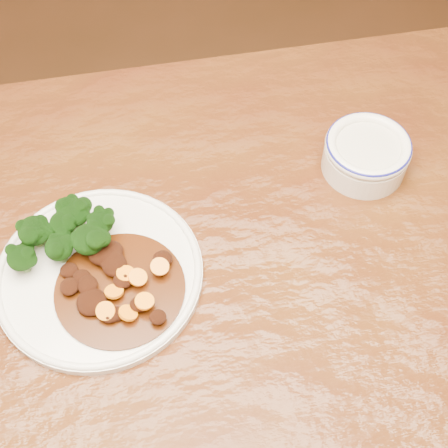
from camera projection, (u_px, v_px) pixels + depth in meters
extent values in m
cube|color=#522D0E|center=(195.00, 308.00, 0.82)|extent=(1.57, 1.02, 0.04)
cylinder|color=silver|center=(100.00, 274.00, 0.82)|extent=(0.27, 0.27, 0.01)
torus|color=silver|center=(99.00, 272.00, 0.81)|extent=(0.27, 0.27, 0.01)
cylinder|color=#628745|center=(77.00, 221.00, 0.85)|extent=(0.01, 0.01, 0.02)
ellipsoid|color=black|center=(74.00, 212.00, 0.83)|extent=(0.04, 0.04, 0.03)
cylinder|color=#628745|center=(103.00, 230.00, 0.84)|extent=(0.01, 0.01, 0.02)
ellipsoid|color=black|center=(100.00, 222.00, 0.82)|extent=(0.04, 0.04, 0.03)
cylinder|color=#628745|center=(38.00, 240.00, 0.83)|extent=(0.01, 0.01, 0.02)
ellipsoid|color=black|center=(34.00, 231.00, 0.81)|extent=(0.04, 0.04, 0.03)
cylinder|color=#628745|center=(92.00, 248.00, 0.82)|extent=(0.01, 0.01, 0.02)
ellipsoid|color=black|center=(89.00, 239.00, 0.80)|extent=(0.04, 0.04, 0.04)
cylinder|color=#628745|center=(62.00, 256.00, 0.81)|extent=(0.01, 0.01, 0.02)
ellipsoid|color=black|center=(59.00, 248.00, 0.80)|extent=(0.04, 0.04, 0.03)
cylinder|color=#628745|center=(26.00, 266.00, 0.81)|extent=(0.01, 0.01, 0.02)
ellipsoid|color=black|center=(21.00, 258.00, 0.79)|extent=(0.04, 0.04, 0.03)
cylinder|color=#628745|center=(66.00, 231.00, 0.84)|extent=(0.01, 0.01, 0.02)
ellipsoid|color=black|center=(63.00, 223.00, 0.82)|extent=(0.04, 0.04, 0.03)
cylinder|color=#411C07|center=(120.00, 289.00, 0.79)|extent=(0.17, 0.17, 0.00)
ellipsoid|color=black|center=(69.00, 270.00, 0.80)|extent=(0.02, 0.02, 0.01)
ellipsoid|color=black|center=(162.00, 259.00, 0.81)|extent=(0.03, 0.03, 0.01)
ellipsoid|color=black|center=(88.00, 285.00, 0.78)|extent=(0.03, 0.03, 0.01)
ellipsoid|color=black|center=(158.00, 317.00, 0.76)|extent=(0.02, 0.02, 0.01)
ellipsoid|color=black|center=(110.00, 251.00, 0.81)|extent=(0.03, 0.03, 0.02)
ellipsoid|color=black|center=(141.00, 304.00, 0.77)|extent=(0.03, 0.02, 0.01)
ellipsoid|color=black|center=(114.00, 265.00, 0.80)|extent=(0.03, 0.04, 0.02)
ellipsoid|color=black|center=(82.00, 276.00, 0.80)|extent=(0.02, 0.02, 0.01)
ellipsoid|color=black|center=(69.00, 286.00, 0.78)|extent=(0.02, 0.03, 0.01)
ellipsoid|color=black|center=(103.00, 254.00, 0.81)|extent=(0.04, 0.03, 0.02)
ellipsoid|color=black|center=(116.00, 314.00, 0.77)|extent=(0.02, 0.02, 0.01)
ellipsoid|color=black|center=(105.00, 255.00, 0.81)|extent=(0.02, 0.02, 0.01)
ellipsoid|color=black|center=(92.00, 302.00, 0.77)|extent=(0.04, 0.04, 0.02)
ellipsoid|color=black|center=(123.00, 280.00, 0.79)|extent=(0.03, 0.03, 0.01)
ellipsoid|color=black|center=(110.00, 258.00, 0.81)|extent=(0.03, 0.03, 0.02)
ellipsoid|color=black|center=(110.00, 316.00, 0.76)|extent=(0.02, 0.02, 0.01)
cylinder|color=orange|center=(128.00, 313.00, 0.76)|extent=(0.03, 0.03, 0.02)
cylinder|color=orange|center=(145.00, 301.00, 0.76)|extent=(0.03, 0.03, 0.01)
cylinder|color=orange|center=(126.00, 274.00, 0.79)|extent=(0.03, 0.03, 0.01)
cylinder|color=orange|center=(138.00, 277.00, 0.79)|extent=(0.02, 0.03, 0.01)
cylinder|color=orange|center=(106.00, 311.00, 0.76)|extent=(0.03, 0.03, 0.02)
cylinder|color=orange|center=(114.00, 291.00, 0.78)|extent=(0.02, 0.02, 0.01)
cylinder|color=orange|center=(160.00, 267.00, 0.79)|extent=(0.03, 0.03, 0.01)
cylinder|color=silver|center=(365.00, 159.00, 0.91)|extent=(0.12, 0.12, 0.04)
cylinder|color=beige|center=(368.00, 148.00, 0.89)|extent=(0.09, 0.09, 0.01)
torus|color=silver|center=(368.00, 146.00, 0.88)|extent=(0.12, 0.12, 0.02)
torus|color=navy|center=(369.00, 144.00, 0.88)|extent=(0.12, 0.12, 0.01)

